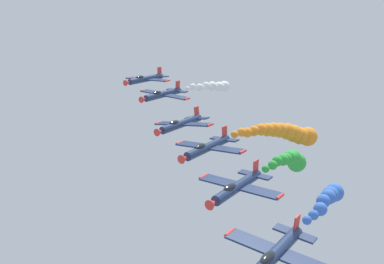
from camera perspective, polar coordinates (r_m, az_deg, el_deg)
The scene contains 10 objects.
airplane_lead at distance 38.92m, azimuth 10.39°, elevation -14.83°, with size 9.55×10.35×2.47m.
smoke_trail_lead at distance 53.67m, azimuth 16.82°, elevation -7.85°, with size 2.83×14.03×3.38m.
airplane_left_inner at distance 48.34m, azimuth 5.68°, elevation -6.86°, with size 9.56×10.35×2.32m.
smoke_trail_left_inner at distance 69.30m, azimuth 12.59°, elevation -3.50°, with size 5.63×21.41×7.55m.
airplane_right_inner at distance 55.90m, azimuth 1.92°, elevation -1.93°, with size 9.57×10.35×2.34m.
smoke_trail_right_inner at distance 73.24m, azimuth 12.09°, elevation -0.16°, with size 5.79×20.49×6.21m.
airplane_left_outer at distance 65.04m, azimuth -1.42°, elevation 1.03°, with size 9.54×10.35×2.58m.
airplane_right_outer at distance 76.41m, azimuth -3.72°, elevation 4.75°, with size 9.57×10.35×2.34m.
smoke_trail_right_outer at distance 88.68m, azimuth 2.84°, elevation 5.73°, with size 2.80×13.10×2.86m.
airplane_trailing at distance 85.21m, azimuth -5.87°, elevation 6.65°, with size 9.57×10.35×2.33m.
Camera 1 is at (-33.12, 48.72, 144.00)m, focal length 42.48 mm.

